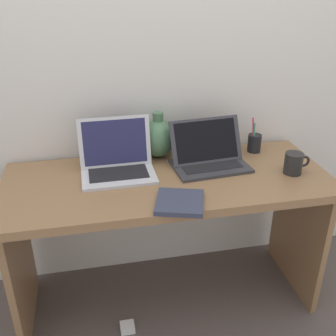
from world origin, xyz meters
TOP-DOWN VIEW (x-y plane):
  - ground_plane at (0.00, 0.00)m, footprint 6.00×6.00m
  - back_wall at (0.00, 0.35)m, footprint 4.40×0.04m
  - desk at (0.00, 0.00)m, footprint 1.51×0.61m
  - laptop_left at (-0.22, 0.11)m, footprint 0.34×0.26m
  - laptop_right at (0.22, 0.09)m, footprint 0.38×0.27m
  - green_vase at (0.00, 0.25)m, footprint 0.17×0.17m
  - notebook_stack at (-0.00, -0.24)m, footprint 0.24×0.24m
  - coffee_mug at (0.59, -0.07)m, footprint 0.13×0.09m
  - pen_cup at (0.50, 0.20)m, footprint 0.07×0.07m
  - power_brick at (-0.24, -0.17)m, footprint 0.07×0.07m

SIDE VIEW (x-z plane):
  - ground_plane at x=0.00m, z-range 0.00..0.00m
  - power_brick at x=-0.24m, z-range 0.00..0.03m
  - desk at x=0.00m, z-range 0.21..0.95m
  - notebook_stack at x=0.00m, z-range 0.74..0.76m
  - pen_cup at x=0.50m, z-range 0.69..0.88m
  - coffee_mug at x=0.59m, z-range 0.74..0.84m
  - laptop_right at x=0.22m, z-range 0.69..0.90m
  - laptop_left at x=-0.22m, z-range 0.68..0.93m
  - green_vase at x=0.00m, z-range 0.72..0.96m
  - back_wall at x=0.00m, z-range 0.00..2.40m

